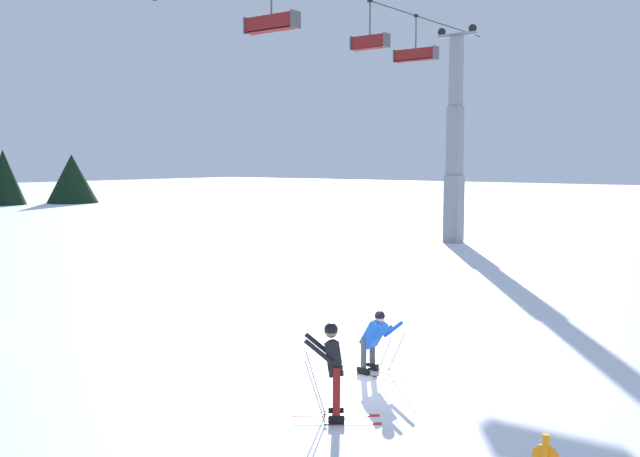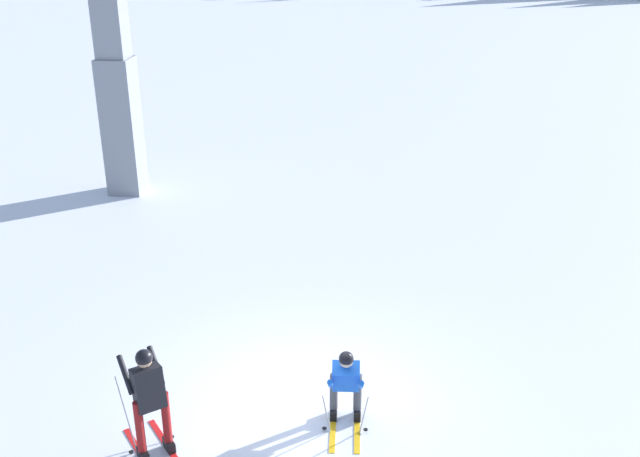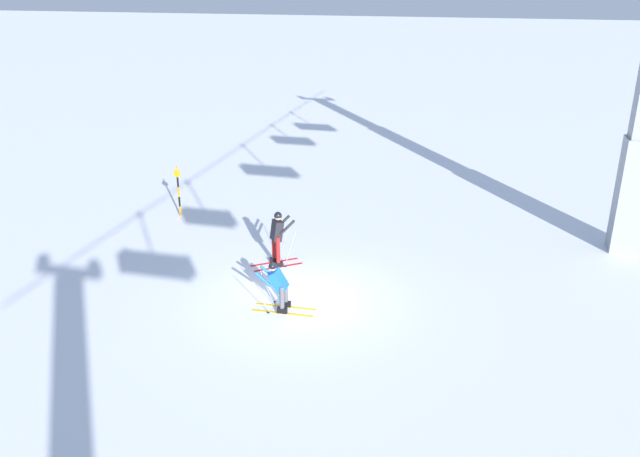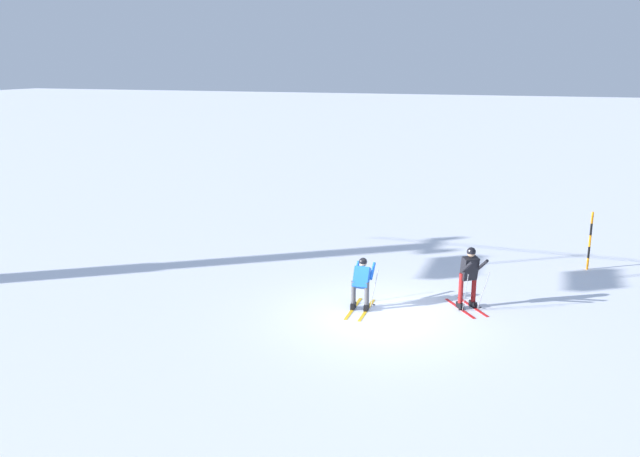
{
  "view_description": "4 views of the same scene",
  "coord_description": "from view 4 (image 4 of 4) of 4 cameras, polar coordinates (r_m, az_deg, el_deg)",
  "views": [
    {
      "loc": [
        -12.18,
        -8.68,
        4.67
      ],
      "look_at": [
        1.42,
        1.58,
        3.03
      ],
      "focal_mm": 40.0,
      "sensor_mm": 36.0,
      "label": 1
    },
    {
      "loc": [
        1.15,
        -9.88,
        7.5
      ],
      "look_at": [
        0.15,
        1.31,
        2.6
      ],
      "focal_mm": 41.23,
      "sensor_mm": 36.0,
      "label": 2
    },
    {
      "loc": [
        15.59,
        4.6,
        8.64
      ],
      "look_at": [
        1.64,
        0.98,
        2.91
      ],
      "focal_mm": 36.05,
      "sensor_mm": 36.0,
      "label": 3
    },
    {
      "loc": [
        -4.03,
        16.28,
        6.64
      ],
      "look_at": [
        0.91,
        2.45,
        2.95
      ],
      "focal_mm": 37.05,
      "sensor_mm": 36.0,
      "label": 4
    }
  ],
  "objects": [
    {
      "name": "skier_carving_main",
      "position": [
        18.34,
        3.62,
        -4.49
      ],
      "size": [
        0.72,
        1.75,
        1.54
      ],
      "color": "yellow",
      "rests_on": "ground_plane"
    },
    {
      "name": "skier_distant_uphill",
      "position": [
        18.61,
        12.78,
        -3.73
      ],
      "size": [
        1.36,
        1.57,
        1.82
      ],
      "color": "red",
      "rests_on": "ground_plane"
    },
    {
      "name": "trail_marker_pole",
      "position": [
        23.36,
        22.3,
        -0.81
      ],
      "size": [
        0.07,
        0.28,
        1.96
      ],
      "color": "orange",
      "rests_on": "ground_plane"
    },
    {
      "name": "ground_plane",
      "position": [
        18.04,
        5.37,
        -7.56
      ],
      "size": [
        260.0,
        260.0,
        0.0
      ],
      "primitive_type": "plane",
      "color": "white"
    }
  ]
}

